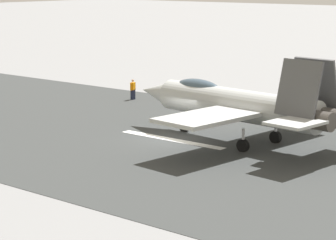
# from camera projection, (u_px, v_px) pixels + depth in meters

# --- Properties ---
(ground_plane) EXTENTS (400.00, 400.00, 0.00)m
(ground_plane) POSITION_uv_depth(u_px,v_px,m) (169.00, 139.00, 45.63)
(ground_plane) COLOR gray
(runway_strip) EXTENTS (240.00, 26.00, 0.02)m
(runway_strip) POSITION_uv_depth(u_px,v_px,m) (169.00, 139.00, 45.61)
(runway_strip) COLOR #343736
(runway_strip) RESTS_ON ground
(fighter_jet) EXTENTS (16.18, 13.99, 5.66)m
(fighter_jet) POSITION_uv_depth(u_px,v_px,m) (237.00, 104.00, 44.28)
(fighter_jet) COLOR #ADB0B0
(fighter_jet) RESTS_ON ground
(crew_person) EXTENTS (0.37, 0.69, 1.74)m
(crew_person) POSITION_uv_depth(u_px,v_px,m) (133.00, 89.00, 60.09)
(crew_person) COLOR #1E2338
(crew_person) RESTS_ON ground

